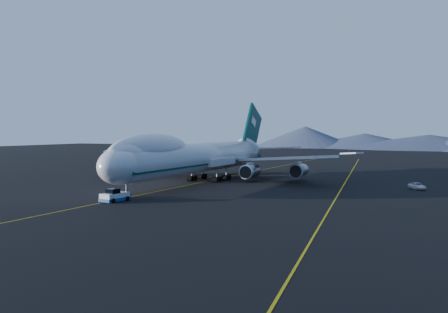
% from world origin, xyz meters
% --- Properties ---
extents(ground, '(500.00, 500.00, 0.00)m').
position_xyz_m(ground, '(0.00, 0.00, 0.00)').
color(ground, black).
rests_on(ground, ground).
extents(taxiway_line_main, '(0.25, 220.00, 0.01)m').
position_xyz_m(taxiway_line_main, '(0.00, 0.00, 0.01)').
color(taxiway_line_main, gold).
rests_on(taxiway_line_main, ground).
extents(taxiway_line_side, '(28.08, 198.09, 0.01)m').
position_xyz_m(taxiway_line_side, '(30.00, 10.00, 0.01)').
color(taxiway_line_side, gold).
rests_on(taxiway_line_side, ground).
extents(boeing_747, '(59.62, 72.43, 19.37)m').
position_xyz_m(boeing_747, '(0.00, 0.03, 5.81)').
color(boeing_747, silver).
rests_on(boeing_747, ground).
extents(pushback_tug, '(3.39, 5.23, 2.14)m').
position_xyz_m(pushback_tug, '(0.88, -30.96, 0.67)').
color(pushback_tug, silver).
rests_on(pushback_tug, ground).
extents(service_van, '(4.03, 5.08, 1.28)m').
position_xyz_m(service_van, '(44.84, 7.86, 0.64)').
color(service_van, white).
rests_on(service_van, ground).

